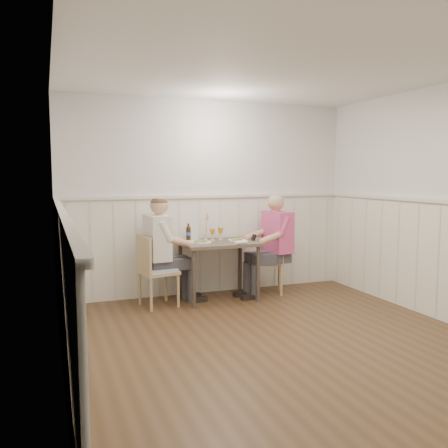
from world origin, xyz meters
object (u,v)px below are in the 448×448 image
object	(u,v)px
chair_right	(271,258)
dining_table	(219,249)
man_in_pink	(275,252)
diner_cream	(161,259)
grass_vase	(206,227)
beer_bottle	(188,233)
chair_left	(154,268)

from	to	relation	value
chair_right	dining_table	bearing A→B (deg)	-176.79
chair_right	man_in_pink	size ratio (longest dim) A/B	0.64
diner_cream	grass_vase	xyz separation A→B (m)	(0.68, 0.28, 0.34)
man_in_pink	grass_vase	distance (m)	0.99
beer_bottle	chair_right	bearing A→B (deg)	-11.54
grass_vase	chair_left	bearing A→B (deg)	-155.66
chair_right	chair_left	world-z (taller)	chair_right
beer_bottle	grass_vase	world-z (taller)	grass_vase
chair_left	grass_vase	xyz separation A→B (m)	(0.78, 0.35, 0.44)
chair_left	man_in_pink	xyz separation A→B (m)	(1.66, 0.05, 0.10)
dining_table	beer_bottle	distance (m)	0.47
chair_left	beer_bottle	xyz separation A→B (m)	(0.54, 0.35, 0.37)
grass_vase	beer_bottle	bearing A→B (deg)	-178.43
man_in_pink	diner_cream	size ratio (longest dim) A/B	1.00
chair_right	man_in_pink	xyz separation A→B (m)	(0.01, -0.07, 0.10)
diner_cream	beer_bottle	world-z (taller)	diner_cream
chair_right	diner_cream	xyz separation A→B (m)	(-1.55, -0.05, 0.09)
chair_right	chair_left	size ratio (longest dim) A/B	1.01
diner_cream	beer_bottle	size ratio (longest dim) A/B	6.12
chair_left	grass_vase	bearing A→B (deg)	24.34
diner_cream	grass_vase	distance (m)	0.81
chair_right	diner_cream	bearing A→B (deg)	-178.08
dining_table	chair_right	distance (m)	0.80
man_in_pink	grass_vase	bearing A→B (deg)	160.90
beer_bottle	grass_vase	distance (m)	0.25
dining_table	diner_cream	xyz separation A→B (m)	(-0.76, -0.01, -0.08)
dining_table	diner_cream	bearing A→B (deg)	-179.39
dining_table	chair_left	bearing A→B (deg)	-174.94
chair_left	diner_cream	xyz separation A→B (m)	(0.10, 0.07, 0.10)
man_in_pink	diner_cream	xyz separation A→B (m)	(-1.56, 0.02, -0.00)
chair_right	grass_vase	distance (m)	0.99
beer_bottle	chair_left	bearing A→B (deg)	-147.22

